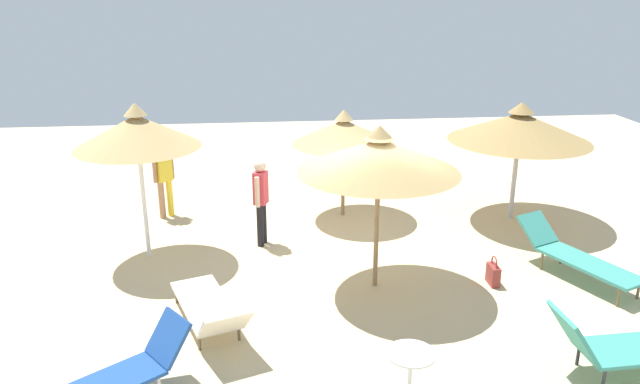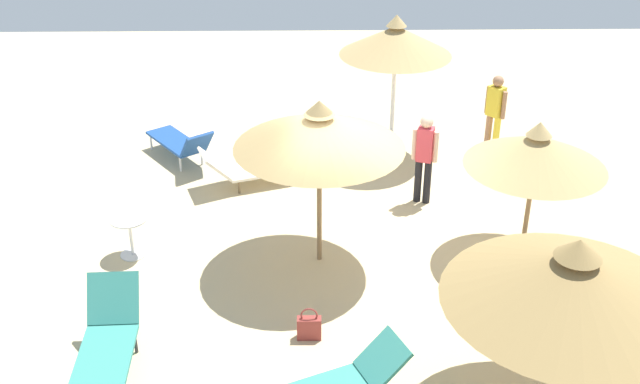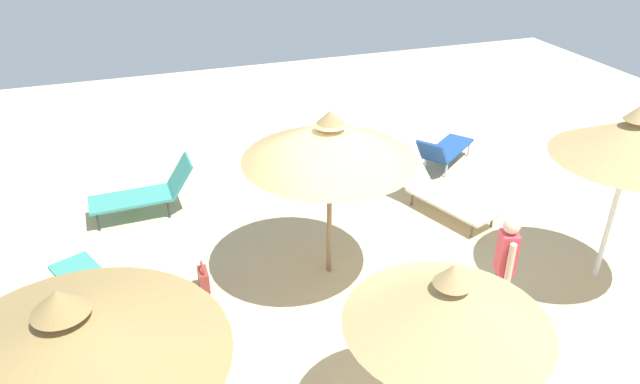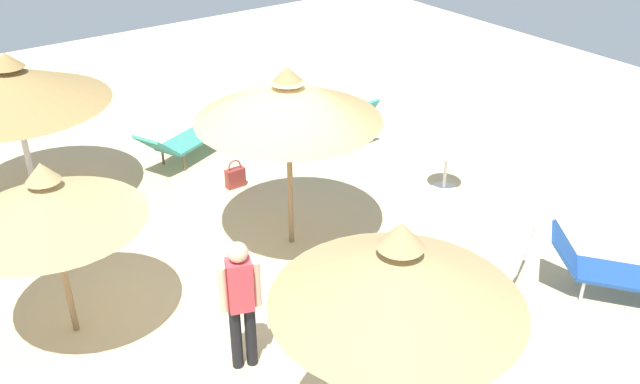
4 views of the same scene
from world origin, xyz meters
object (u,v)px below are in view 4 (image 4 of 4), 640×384
at_px(handbag, 235,177).
at_px(side_table_round, 446,164).
at_px(lounge_chair_center, 336,116).
at_px(lounge_chair_far_right, 615,270).
at_px(person_standing_far_left, 241,298).
at_px(parasol_umbrella_near_left, 11,85).
at_px(parasol_umbrella_far_left, 398,275).
at_px(parasol_umbrella_front, 48,201).
at_px(lounge_chair_back, 189,138).
at_px(lounge_chair_edge, 478,281).
at_px(parasol_umbrella_near_right, 288,101).

relative_size(handbag, side_table_round, 0.73).
height_order(lounge_chair_center, side_table_round, lounge_chair_center).
relative_size(lounge_chair_far_right, person_standing_far_left, 1.08).
distance_m(parasol_umbrella_near_left, lounge_chair_center, 5.70).
bearing_deg(parasol_umbrella_far_left, parasol_umbrella_front, 114.52).
bearing_deg(parasol_umbrella_far_left, lounge_chair_center, 56.54).
bearing_deg(person_standing_far_left, lounge_chair_center, 43.50).
bearing_deg(person_standing_far_left, lounge_chair_back, 69.90).
height_order(lounge_chair_edge, person_standing_far_left, person_standing_far_left).
bearing_deg(lounge_chair_center, side_table_round, -84.94).
xyz_separation_m(parasol_umbrella_front, side_table_round, (6.21, -0.07, -1.36)).
bearing_deg(parasol_umbrella_near_right, person_standing_far_left, -135.55).
relative_size(lounge_chair_center, handbag, 3.77).
distance_m(person_standing_far_left, handbag, 4.34).
distance_m(parasol_umbrella_near_right, side_table_round, 3.45).
height_order(parasol_umbrella_front, parasol_umbrella_near_right, parasol_umbrella_near_right).
bearing_deg(lounge_chair_center, parasol_umbrella_near_left, 170.68).
bearing_deg(parasol_umbrella_front, person_standing_far_left, -51.60).
xyz_separation_m(parasol_umbrella_far_left, person_standing_far_left, (-0.35, 2.06, -1.38)).
xyz_separation_m(parasol_umbrella_front, parasol_umbrella_near_left, (0.55, 3.51, 0.15)).
bearing_deg(lounge_chair_far_right, parasol_umbrella_far_left, -175.10).
height_order(lounge_chair_far_right, side_table_round, lounge_chair_far_right).
bearing_deg(handbag, lounge_chair_edge, -78.04).
bearing_deg(person_standing_far_left, parasol_umbrella_near_left, 98.95).
distance_m(parasol_umbrella_far_left, lounge_chair_back, 7.68).
distance_m(parasol_umbrella_far_left, parasol_umbrella_near_right, 4.16).
bearing_deg(parasol_umbrella_near_right, parasol_umbrella_front, -178.48).
relative_size(lounge_chair_back, lounge_chair_edge, 1.02).
bearing_deg(lounge_chair_edge, handbag, 101.96).
bearing_deg(parasol_umbrella_far_left, handbag, 73.95).
bearing_deg(lounge_chair_edge, side_table_round, 52.76).
height_order(parasol_umbrella_far_left, parasol_umbrella_near_right, parasol_umbrella_far_left).
bearing_deg(lounge_chair_back, parasol_umbrella_front, -133.40).
distance_m(parasol_umbrella_front, lounge_chair_back, 4.99).
bearing_deg(lounge_chair_far_right, lounge_chair_edge, 148.36).
bearing_deg(lounge_chair_center, parasol_umbrella_near_right, -137.17).
xyz_separation_m(parasol_umbrella_near_left, person_standing_far_left, (0.83, -5.24, -1.03)).
relative_size(person_standing_far_left, handbag, 3.33).
xyz_separation_m(lounge_chair_far_right, handbag, (-2.48, 5.46, -0.23)).
height_order(parasol_umbrella_far_left, lounge_chair_edge, parasol_umbrella_far_left).
bearing_deg(parasol_umbrella_far_left, parasol_umbrella_near_left, 99.17).
relative_size(lounge_chair_back, lounge_chair_far_right, 1.27).
height_order(parasol_umbrella_near_right, lounge_chair_edge, parasol_umbrella_near_right).
height_order(lounge_chair_center, lounge_chair_far_right, lounge_chair_center).
height_order(parasol_umbrella_near_right, person_standing_far_left, parasol_umbrella_near_right).
distance_m(parasol_umbrella_near_right, lounge_chair_center, 4.12).
bearing_deg(side_table_round, parasol_umbrella_near_right, 176.91).
bearing_deg(parasol_umbrella_near_left, parasol_umbrella_front, -98.93).
distance_m(lounge_chair_back, lounge_chair_far_right, 7.38).
bearing_deg(parasol_umbrella_front, lounge_chair_far_right, -30.29).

